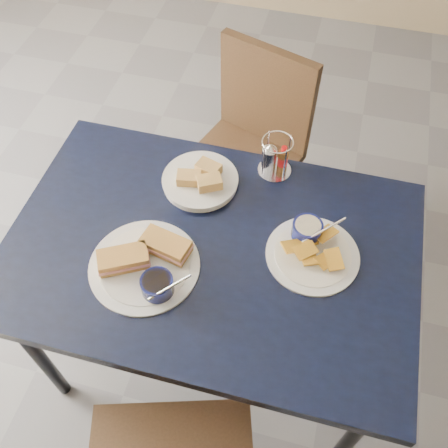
% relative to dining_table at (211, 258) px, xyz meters
% --- Properties ---
extents(ground, '(6.00, 6.00, 0.00)m').
position_rel_dining_table_xyz_m(ground, '(0.08, 0.02, -0.68)').
color(ground, '#57575C').
rests_on(ground, ground).
extents(dining_table, '(1.21, 0.81, 0.75)m').
position_rel_dining_table_xyz_m(dining_table, '(0.00, 0.00, 0.00)').
color(dining_table, black).
rests_on(dining_table, ground).
extents(chair_far, '(0.52, 0.52, 0.88)m').
position_rel_dining_table_xyz_m(chair_far, '(-0.06, 0.73, -0.18)').
color(chair_far, '#321F10').
rests_on(chair_far, ground).
extents(sandwich_plate, '(0.32, 0.32, 0.12)m').
position_rel_dining_table_xyz_m(sandwich_plate, '(-0.15, -0.11, 0.09)').
color(sandwich_plate, white).
rests_on(sandwich_plate, dining_table).
extents(plantain_plate, '(0.27, 0.27, 0.12)m').
position_rel_dining_table_xyz_m(plantain_plate, '(0.28, 0.07, 0.08)').
color(plantain_plate, white).
rests_on(plantain_plate, dining_table).
extents(bread_basket, '(0.24, 0.24, 0.07)m').
position_rel_dining_table_xyz_m(bread_basket, '(-0.10, 0.22, 0.09)').
color(bread_basket, white).
rests_on(bread_basket, dining_table).
extents(condiment_caddy, '(0.11, 0.11, 0.14)m').
position_rel_dining_table_xyz_m(condiment_caddy, '(0.12, 0.34, 0.12)').
color(condiment_caddy, silver).
rests_on(condiment_caddy, dining_table).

